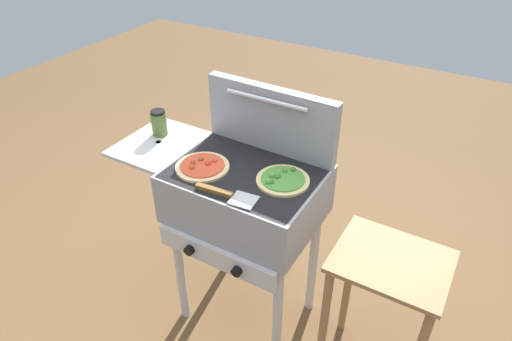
{
  "coord_description": "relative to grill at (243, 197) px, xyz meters",
  "views": [
    {
      "loc": [
        0.84,
        -1.34,
        1.98
      ],
      "look_at": [
        0.05,
        0.0,
        0.92
      ],
      "focal_mm": 31.73,
      "sensor_mm": 36.0,
      "label": 1
    }
  ],
  "objects": [
    {
      "name": "pizza_pepperoni",
      "position": [
        -0.16,
        -0.07,
        0.15
      ],
      "size": [
        0.23,
        0.23,
        0.04
      ],
      "color": "beige",
      "rests_on": "grill"
    },
    {
      "name": "prep_table",
      "position": [
        0.67,
        0.0,
        -0.24
      ],
      "size": [
        0.44,
        0.36,
        0.71
      ],
      "color": "olive",
      "rests_on": "ground_plane"
    },
    {
      "name": "grill_lid_open",
      "position": [
        0.01,
        0.22,
        0.3
      ],
      "size": [
        0.63,
        0.09,
        0.3
      ],
      "color": "gray",
      "rests_on": "grill"
    },
    {
      "name": "sauce_jar",
      "position": [
        -0.5,
        0.07,
        0.21
      ],
      "size": [
        0.07,
        0.07,
        0.12
      ],
      "color": "#4C6B2D",
      "rests_on": "grill"
    },
    {
      "name": "ground_plane",
      "position": [
        0.01,
        0.0,
        -0.76
      ],
      "size": [
        8.0,
        8.0,
        0.0
      ],
      "primitive_type": "plane",
      "color": "brown"
    },
    {
      "name": "pizza_veggie",
      "position": [
        0.18,
        0.02,
        0.15
      ],
      "size": [
        0.22,
        0.22,
        0.04
      ],
      "color": "#E0C17F",
      "rests_on": "grill"
    },
    {
      "name": "spatula",
      "position": [
        0.04,
        -0.18,
        0.15
      ],
      "size": [
        0.26,
        0.1,
        0.02
      ],
      "color": "#B7BABF",
      "rests_on": "grill"
    },
    {
      "name": "grill",
      "position": [
        0.0,
        0.0,
        0.0
      ],
      "size": [
        0.96,
        0.53,
        0.9
      ],
      "color": "gray",
      "rests_on": "ground_plane"
    }
  ]
}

